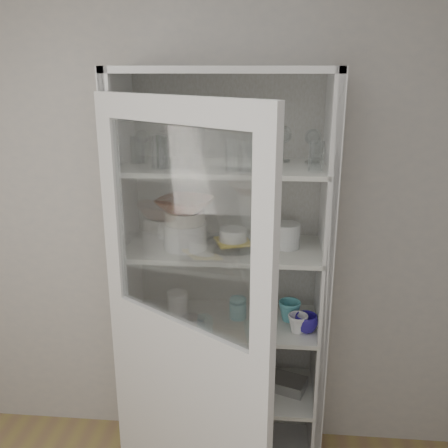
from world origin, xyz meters
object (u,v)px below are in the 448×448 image
Objects in this scene: white_canister at (178,304)px; goblet_3 at (313,144)px; plate_stack_back at (176,230)px; cream_bowl at (185,217)px; grey_bowl_stack at (287,236)px; mug_white at (298,323)px; mug_blue at (306,323)px; cupboard_door at (183,369)px; cream_dish at (224,383)px; plate_stack_front at (186,235)px; tin_box at (287,384)px; mug_teal at (289,311)px; goblet_2 at (283,142)px; pantry_cabinet at (225,299)px; goblet_0 at (143,143)px; glass_platter at (233,244)px; white_ramekin at (233,235)px; measuring_cups at (191,320)px; teal_jar at (238,308)px; yellow_trivet at (233,241)px; goblet_1 at (198,141)px; terracotta_bowl at (185,205)px.

goblet_3 is at bearing 5.34° from white_canister.
cream_bowl is at bearing -66.06° from plate_stack_back.
grey_bowl_stack is 0.43m from mug_white.
goblet_3 is at bearing 78.67° from mug_blue.
cupboard_door reaches higher than goblet_3.
goblet_3 is 0.81× the size of cream_dish.
plate_stack_front is 0.98m from tin_box.
plate_stack_back is 1.72× the size of mug_teal.
cream_dish is at bearing -152.53° from goblet_2.
white_canister reaches higher than tin_box.
pantry_cabinet reaches higher than grey_bowl_stack.
goblet_0 is 0.75× the size of plate_stack_front.
glass_platter is 2.95× the size of mug_white.
cupboard_door is 14.92× the size of white_ramekin.
plate_stack_back is 0.72m from mug_teal.
cupboard_door is 0.52m from white_canister.
plate_stack_front reaches higher than white_ramekin.
goblet_2 is 1.87× the size of measuring_cups.
white_ramekin is (0.23, 0.05, -0.10)m from cream_bowl.
mug_white is 0.49× the size of tin_box.
mug_teal is (0.03, 0.01, -0.41)m from grey_bowl_stack.
goblet_3 is at bearing 12.40° from white_ramekin.
teal_jar is (0.20, 0.50, 0.04)m from cupboard_door.
teal_jar is at bearing -19.89° from plate_stack_back.
white_canister is 0.50m from cream_dish.
grey_bowl_stack is at bearing -0.15° from yellow_trivet.
goblet_0 is (-0.41, 0.05, 0.80)m from pantry_cabinet.
cupboard_door is at bearing -133.66° from tin_box.
teal_jar is 0.83× the size of white_canister.
tin_box is (0.74, -0.11, -1.25)m from goblet_0.
goblet_0 reaches higher than glass_platter.
goblet_2 reaches higher than mug_white.
cupboard_door is 0.63m from mug_white.
goblet_3 is at bearing -2.05° from goblet_0.
goblet_3 is 1.05m from measuring_cups.
plate_stack_back is at bearing 166.67° from goblet_1.
tin_box is at bearing 0.14° from glass_platter.
mug_white is at bearing -17.50° from white_ramekin.
measuring_cups is (-0.02, -0.18, -0.87)m from goblet_1.
plate_stack_front is 1.83× the size of mug_teal.
terracotta_bowl is 1.17× the size of cream_dish.
pantry_cabinet is 0.25m from white_canister.
plate_stack_front is 0.23m from white_ramekin.
terracotta_bowl reaches higher than measuring_cups.
cupboard_door is 9.71× the size of plate_stack_front.
goblet_3 is at bearing 12.40° from glass_platter.
mug_white is 0.32m from teal_jar.
plate_stack_back reaches higher than tin_box.
grey_bowl_stack is at bearing -142.83° from goblet_3.
goblet_1 reaches higher than goblet_3.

